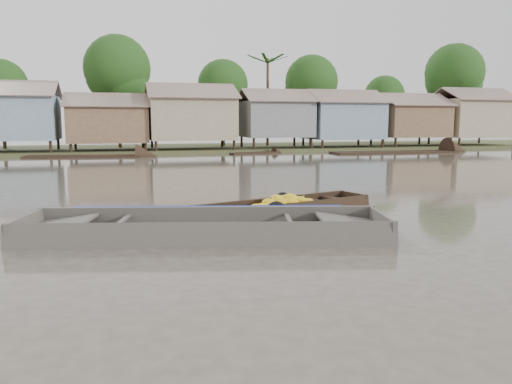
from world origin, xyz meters
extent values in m
plane|color=#483F37|center=(0.00, 0.00, 0.00)|extent=(120.00, 120.00, 0.00)
cube|color=#384723|center=(0.00, 33.00, 0.00)|extent=(120.00, 12.00, 0.50)
cube|color=gray|center=(-10.50, 29.50, 2.70)|extent=(6.20, 5.20, 3.20)
cube|color=brown|center=(-10.50, 28.10, 4.75)|extent=(6.60, 3.02, 1.28)
cube|color=brown|center=(-10.50, 30.90, 4.75)|extent=(6.60, 3.02, 1.28)
cube|color=brown|center=(-3.80, 29.50, 2.20)|extent=(5.80, 4.60, 2.70)
cube|color=brown|center=(-3.80, 28.26, 4.00)|extent=(6.20, 2.67, 1.14)
cube|color=brown|center=(-3.80, 30.74, 4.00)|extent=(6.20, 2.67, 1.14)
cube|color=gray|center=(2.50, 29.50, 2.65)|extent=(6.50, 5.30, 3.30)
cube|color=brown|center=(2.50, 28.07, 4.75)|extent=(6.90, 3.08, 1.31)
cube|color=brown|center=(2.50, 30.93, 4.75)|extent=(6.90, 3.08, 1.31)
cube|color=slate|center=(9.50, 29.50, 2.60)|extent=(5.40, 4.70, 2.90)
cube|color=brown|center=(9.50, 28.23, 4.50)|extent=(5.80, 2.73, 1.17)
cube|color=brown|center=(9.50, 30.77, 4.50)|extent=(5.80, 2.73, 1.17)
cube|color=gray|center=(15.50, 29.50, 2.50)|extent=(6.00, 5.00, 3.10)
cube|color=brown|center=(15.50, 28.15, 4.50)|extent=(6.40, 2.90, 1.24)
cube|color=brown|center=(15.50, 30.85, 4.50)|extent=(6.40, 2.90, 1.24)
cube|color=brown|center=(22.00, 29.50, 2.45)|extent=(5.70, 4.90, 2.80)
cube|color=brown|center=(22.00, 28.18, 4.30)|extent=(6.10, 2.85, 1.21)
cube|color=brown|center=(22.00, 30.82, 4.30)|extent=(6.10, 2.85, 1.21)
cube|color=gray|center=(28.50, 29.50, 2.70)|extent=(6.30, 5.10, 3.40)
cube|color=brown|center=(28.50, 28.12, 4.85)|extent=(6.70, 2.96, 1.26)
cube|color=brown|center=(28.50, 30.88, 4.85)|extent=(6.70, 2.96, 1.26)
cylinder|color=#473323|center=(-12.00, 34.00, 2.45)|extent=(0.28, 0.28, 4.90)
sphere|color=#123410|center=(-12.00, 34.00, 5.25)|extent=(4.20, 4.20, 4.20)
cylinder|color=#473323|center=(-3.00, 33.00, 3.15)|extent=(0.28, 0.28, 6.30)
sphere|color=#123410|center=(-3.00, 33.00, 6.75)|extent=(5.40, 5.40, 5.40)
cylinder|color=#473323|center=(6.00, 34.00, 2.62)|extent=(0.28, 0.28, 5.25)
sphere|color=#123410|center=(6.00, 34.00, 5.62)|extent=(4.50, 4.50, 4.50)
cylinder|color=#473323|center=(14.00, 33.00, 2.80)|extent=(0.28, 0.28, 5.60)
sphere|color=#123410|center=(14.00, 33.00, 6.00)|extent=(4.80, 4.80, 4.80)
cylinder|color=#473323|center=(22.00, 34.00, 2.27)|extent=(0.28, 0.28, 4.55)
sphere|color=#123410|center=(22.00, 34.00, 4.88)|extent=(3.90, 3.90, 3.90)
cylinder|color=#473323|center=(29.00, 33.00, 3.32)|extent=(0.28, 0.28, 6.65)
sphere|color=#123410|center=(29.00, 33.00, 7.12)|extent=(5.70, 5.70, 5.70)
cylinder|color=#473323|center=(10.00, 33.50, 4.00)|extent=(0.24, 0.24, 8.00)
cube|color=black|center=(1.31, 2.46, -0.08)|extent=(5.18, 2.48, 0.08)
cube|color=black|center=(1.14, 2.99, 0.12)|extent=(5.03, 1.71, 0.49)
cube|color=black|center=(1.48, 1.93, 0.12)|extent=(5.03, 1.71, 0.49)
cube|color=black|center=(3.75, 3.23, 0.12)|extent=(0.40, 1.10, 0.46)
cube|color=black|center=(3.33, 3.10, 0.18)|extent=(1.14, 1.20, 0.18)
cube|color=black|center=(-1.13, 1.69, 0.12)|extent=(0.40, 1.10, 0.46)
cube|color=black|center=(-0.71, 1.82, 0.18)|extent=(1.14, 1.20, 0.18)
cube|color=black|center=(0.14, 2.09, 0.22)|extent=(0.42, 1.07, 0.05)
cube|color=black|center=(2.48, 2.83, 0.22)|extent=(0.42, 1.07, 0.05)
ellipsoid|color=yellow|center=(0.76, 2.00, 0.17)|extent=(0.48, 0.40, 0.25)
ellipsoid|color=yellow|center=(0.63, 1.92, 0.11)|extent=(0.39, 0.32, 0.21)
ellipsoid|color=yellow|center=(0.71, 2.08, 0.21)|extent=(0.49, 0.40, 0.26)
ellipsoid|color=yellow|center=(0.98, 2.64, 0.29)|extent=(0.39, 0.32, 0.20)
ellipsoid|color=yellow|center=(1.65, 2.51, 0.32)|extent=(0.45, 0.37, 0.24)
ellipsoid|color=yellow|center=(0.58, 2.19, 0.21)|extent=(0.49, 0.40, 0.26)
ellipsoid|color=yellow|center=(1.07, 2.51, 0.29)|extent=(0.43, 0.36, 0.23)
ellipsoid|color=yellow|center=(0.80, 2.01, 0.16)|extent=(0.47, 0.39, 0.25)
ellipsoid|color=yellow|center=(1.31, 2.55, 0.38)|extent=(0.37, 0.31, 0.20)
ellipsoid|color=yellow|center=(1.14, 2.33, 0.32)|extent=(0.45, 0.38, 0.24)
ellipsoid|color=yellow|center=(0.46, 2.31, 0.19)|extent=(0.44, 0.37, 0.24)
ellipsoid|color=yellow|center=(1.47, 2.87, 0.20)|extent=(0.40, 0.33, 0.21)
ellipsoid|color=yellow|center=(1.07, 2.43, 0.39)|extent=(0.46, 0.38, 0.24)
ellipsoid|color=yellow|center=(1.49, 2.19, 0.18)|extent=(0.39, 0.33, 0.21)
ellipsoid|color=yellow|center=(2.01, 2.54, 0.25)|extent=(0.45, 0.37, 0.24)
ellipsoid|color=yellow|center=(1.80, 2.88, 0.19)|extent=(0.42, 0.35, 0.22)
ellipsoid|color=yellow|center=(1.40, 2.39, 0.32)|extent=(0.44, 0.36, 0.23)
ellipsoid|color=yellow|center=(1.46, 2.47, 0.40)|extent=(0.50, 0.41, 0.26)
ellipsoid|color=yellow|center=(1.52, 2.35, 0.27)|extent=(0.42, 0.35, 0.22)
ellipsoid|color=yellow|center=(1.44, 2.83, 0.21)|extent=(0.42, 0.35, 0.22)
ellipsoid|color=yellow|center=(2.25, 2.42, 0.16)|extent=(0.41, 0.34, 0.21)
ellipsoid|color=yellow|center=(0.84, 2.36, 0.31)|extent=(0.49, 0.40, 0.26)
ellipsoid|color=yellow|center=(1.11, 2.64, 0.25)|extent=(0.40, 0.33, 0.21)
ellipsoid|color=yellow|center=(1.76, 2.44, 0.34)|extent=(0.38, 0.32, 0.20)
ellipsoid|color=yellow|center=(0.51, 2.15, 0.13)|extent=(0.38, 0.31, 0.20)
ellipsoid|color=yellow|center=(1.11, 2.58, 0.28)|extent=(0.43, 0.36, 0.23)
cylinder|color=#3F6626|center=(0.87, 2.32, 0.39)|extent=(0.04, 0.04, 0.17)
cylinder|color=#3F6626|center=(1.49, 2.51, 0.39)|extent=(0.04, 0.04, 0.17)
cylinder|color=#3F6626|center=(1.93, 2.65, 0.39)|extent=(0.04, 0.04, 0.17)
torus|color=black|center=(1.47, 3.17, 0.14)|extent=(0.68, 0.36, 0.66)
torus|color=black|center=(0.79, 1.63, 0.14)|extent=(0.69, 0.36, 0.68)
cube|color=#443F3A|center=(-1.25, 0.22, -0.08)|extent=(7.87, 3.37, 0.08)
cube|color=#443F3A|center=(-1.03, 1.14, 0.19)|extent=(7.69, 1.96, 0.63)
cube|color=#443F3A|center=(-1.46, -0.69, 0.19)|extent=(7.69, 1.96, 0.63)
cube|color=#443F3A|center=(2.50, -0.66, 0.19)|extent=(0.50, 1.88, 0.60)
cube|color=#443F3A|center=(1.85, -0.51, 0.27)|extent=(1.68, 1.92, 0.25)
cube|color=#443F3A|center=(-4.99, 1.10, 0.19)|extent=(0.50, 1.88, 0.60)
cube|color=#443F3A|center=(-4.34, 0.95, 0.27)|extent=(1.68, 1.92, 0.25)
cube|color=#443F3A|center=(-3.04, 0.64, 0.32)|extent=(0.52, 1.82, 0.05)
cube|color=#443F3A|center=(0.54, -0.20, 0.32)|extent=(0.52, 1.82, 0.05)
cube|color=#665E54|center=(-1.25, 0.22, -0.03)|extent=(6.04, 2.81, 0.02)
cube|color=navy|center=(-1.02, 1.20, 0.43)|extent=(6.21, 1.55, 0.16)
torus|color=olive|center=(1.15, -0.66, -0.01)|extent=(0.44, 0.44, 0.06)
torus|color=olive|center=(1.15, -0.66, 0.04)|extent=(0.36, 0.36, 0.06)
cube|color=black|center=(6.77, 26.09, -0.05)|extent=(3.89, 1.72, 0.35)
cube|color=black|center=(-5.45, 25.74, -0.05)|extent=(7.90, 2.81, 0.35)
cube|color=black|center=(17.56, 24.30, -0.05)|extent=(10.07, 2.44, 0.35)
camera|label=1|loc=(-2.96, -10.31, 2.51)|focal=35.00mm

